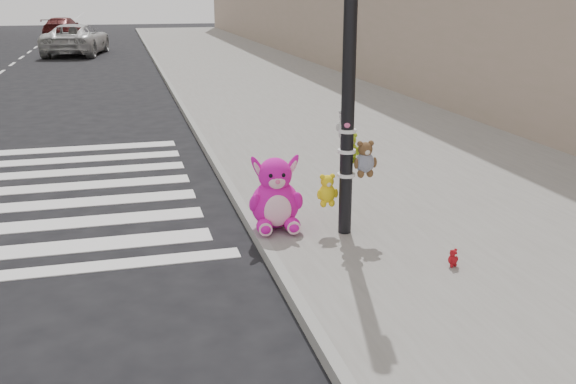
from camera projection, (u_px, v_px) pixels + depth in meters
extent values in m
plane|color=black|center=(139.00, 341.00, 5.82)|extent=(120.00, 120.00, 0.00)
cube|color=slate|center=(326.00, 114.00, 16.24)|extent=(7.00, 80.00, 0.14)
cube|color=gray|center=(190.00, 120.00, 15.41)|extent=(0.12, 80.00, 0.15)
cylinder|color=black|center=(349.00, 72.00, 7.47)|extent=(0.16, 0.16, 4.00)
cylinder|color=white|center=(346.00, 175.00, 7.84)|extent=(0.22, 0.22, 0.04)
cylinder|color=white|center=(347.00, 151.00, 7.75)|extent=(0.22, 0.22, 0.04)
cylinder|color=white|center=(347.00, 131.00, 7.68)|extent=(0.22, 0.22, 0.04)
ellipsoid|color=#DA12A6|center=(264.00, 229.00, 7.93)|extent=(0.23, 0.35, 0.18)
ellipsoid|color=#DA12A6|center=(292.00, 227.00, 7.99)|extent=(0.23, 0.35, 0.18)
ellipsoid|color=#DA12A6|center=(275.00, 204.00, 8.15)|extent=(0.67, 0.58, 0.62)
ellipsoid|color=#F9BFD1|center=(278.00, 211.00, 7.96)|extent=(0.36, 0.15, 0.41)
sphere|color=#DA12A6|center=(275.00, 174.00, 8.03)|extent=(0.46, 0.46, 0.43)
ellipsoid|color=#DA12A6|center=(259.00, 170.00, 8.00)|extent=(0.30, 0.11, 0.43)
ellipsoid|color=#DA12A6|center=(290.00, 169.00, 8.07)|extent=(0.30, 0.11, 0.43)
imported|color=silver|center=(76.00, 39.00, 31.77)|extent=(3.33, 5.73, 1.50)
imported|color=#5C1A1A|center=(63.00, 28.00, 43.18)|extent=(2.64, 4.94, 1.36)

